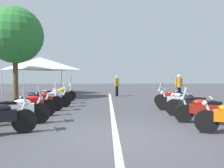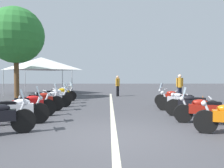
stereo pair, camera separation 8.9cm
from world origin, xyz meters
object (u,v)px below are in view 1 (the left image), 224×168
at_px(motorcycle_right_row_4, 174,98).
at_px(motorcycle_right_row_2, 192,105).
at_px(motorcycle_left_row_1, 17,110).
at_px(traffic_cone_1, 17,103).
at_px(motorcycle_left_row_4, 51,98).
at_px(motorcycle_left_row_3, 41,101).
at_px(motorcycle_right_row_1, 205,110).
at_px(event_tent, 40,64).
at_px(traffic_cone_2, 202,102).
at_px(motorcycle_left_row_5, 53,96).
at_px(motorcycle_right_row_3, 180,101).
at_px(motorcycle_left_row_2, 29,105).
at_px(motorcycle_left_row_6, 59,94).
at_px(bystander_2, 179,85).
at_px(roadside_tree_0, 15,35).
at_px(bystander_0, 117,84).

bearing_deg(motorcycle_right_row_4, motorcycle_right_row_2, 110.86).
distance_m(motorcycle_left_row_1, motorcycle_right_row_4, 7.48).
bearing_deg(traffic_cone_1, motorcycle_left_row_4, -69.21).
relative_size(motorcycle_left_row_3, traffic_cone_1, 3.21).
height_order(motorcycle_right_row_1, event_tent, event_tent).
height_order(motorcycle_left_row_1, traffic_cone_2, motorcycle_left_row_1).
relative_size(motorcycle_left_row_5, motorcycle_right_row_3, 1.05).
distance_m(motorcycle_left_row_2, motorcycle_left_row_6, 5.37).
relative_size(motorcycle_right_row_4, event_tent, 0.38).
xyz_separation_m(motorcycle_left_row_3, traffic_cone_1, (0.70, 1.32, -0.19)).
bearing_deg(event_tent, traffic_cone_1, -170.11).
height_order(motorcycle_left_row_5, motorcycle_right_row_2, motorcycle_left_row_5).
relative_size(bystander_2, event_tent, 0.33).
bearing_deg(motorcycle_right_row_1, motorcycle_left_row_1, 15.69).
bearing_deg(motorcycle_right_row_2, traffic_cone_2, -96.57).
bearing_deg(traffic_cone_1, traffic_cone_2, -87.56).
relative_size(roadside_tree_0, event_tent, 1.19).
xyz_separation_m(motorcycle_right_row_4, roadside_tree_0, (3.78, 9.46, 3.78)).
bearing_deg(motorcycle_right_row_3, event_tent, -23.73).
relative_size(motorcycle_left_row_5, traffic_cone_1, 3.46).
distance_m(motorcycle_left_row_3, motorcycle_left_row_6, 4.03).
bearing_deg(motorcycle_right_row_2, bystander_2, -79.44).
bearing_deg(motorcycle_left_row_3, traffic_cone_2, -13.94).
xyz_separation_m(motorcycle_right_row_3, traffic_cone_2, (1.05, -1.43, -0.16)).
distance_m(motorcycle_left_row_2, bystander_2, 9.76).
relative_size(motorcycle_left_row_4, roadside_tree_0, 0.32).
height_order(motorcycle_left_row_2, motorcycle_left_row_3, motorcycle_left_row_3).
bearing_deg(motorcycle_right_row_2, bystander_0, -50.53).
xyz_separation_m(motorcycle_left_row_1, motorcycle_left_row_3, (2.63, 0.03, -0.00)).
xyz_separation_m(motorcycle_left_row_1, motorcycle_left_row_6, (6.67, 0.07, -0.02)).
relative_size(motorcycle_right_row_1, event_tent, 0.39).
bearing_deg(motorcycle_left_row_1, motorcycle_left_row_6, 72.02).
height_order(motorcycle_left_row_3, motorcycle_left_row_5, motorcycle_left_row_3).
distance_m(motorcycle_right_row_3, motorcycle_right_row_4, 1.44).
bearing_deg(roadside_tree_0, traffic_cone_1, -157.84).
relative_size(motorcycle_left_row_1, bystander_0, 1.28).
distance_m(motorcycle_left_row_6, bystander_0, 5.09).
xyz_separation_m(motorcycle_left_row_1, motorcycle_left_row_2, (1.29, 0.08, -0.02)).
relative_size(motorcycle_left_row_2, motorcycle_left_row_5, 0.92).
bearing_deg(motorcycle_left_row_2, traffic_cone_2, -9.09).
distance_m(motorcycle_left_row_4, motorcycle_right_row_4, 6.17).
bearing_deg(motorcycle_left_row_6, traffic_cone_1, -137.45).
relative_size(motorcycle_left_row_4, bystander_2, 1.19).
distance_m(motorcycle_left_row_2, motorcycle_left_row_4, 2.60).
distance_m(motorcycle_right_row_2, motorcycle_right_row_4, 2.83).
bearing_deg(bystander_0, roadside_tree_0, 46.74).
bearing_deg(event_tent, motorcycle_right_row_1, -144.46).
xyz_separation_m(motorcycle_right_row_3, roadside_tree_0, (5.21, 9.31, 3.79)).
relative_size(motorcycle_right_row_2, bystander_2, 1.16).
bearing_deg(bystander_2, motorcycle_right_row_2, 146.43).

